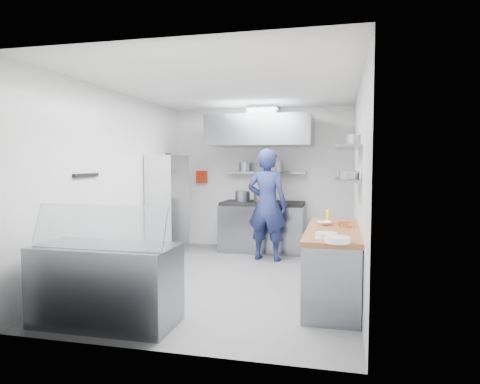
% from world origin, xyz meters
% --- Properties ---
extents(floor, '(5.00, 5.00, 0.00)m').
position_xyz_m(floor, '(0.00, 0.00, 0.00)').
color(floor, '#59595C').
rests_on(floor, ground).
extents(ceiling, '(5.00, 5.00, 0.00)m').
position_xyz_m(ceiling, '(0.00, 0.00, 2.80)').
color(ceiling, silver).
rests_on(ceiling, wall_back).
extents(wall_back, '(3.60, 2.80, 0.02)m').
position_xyz_m(wall_back, '(0.00, 2.50, 1.40)').
color(wall_back, white).
rests_on(wall_back, floor).
extents(wall_front, '(3.60, 2.80, 0.02)m').
position_xyz_m(wall_front, '(0.00, -2.50, 1.40)').
color(wall_front, white).
rests_on(wall_front, floor).
extents(wall_left, '(2.80, 5.00, 0.02)m').
position_xyz_m(wall_left, '(-1.80, 0.00, 1.40)').
color(wall_left, white).
rests_on(wall_left, floor).
extents(wall_right, '(2.80, 5.00, 0.02)m').
position_xyz_m(wall_right, '(1.80, 0.00, 1.40)').
color(wall_right, white).
rests_on(wall_right, floor).
extents(gas_range, '(1.60, 0.80, 0.90)m').
position_xyz_m(gas_range, '(0.10, 2.10, 0.45)').
color(gas_range, gray).
rests_on(gas_range, floor).
extents(cooktop, '(1.57, 0.78, 0.06)m').
position_xyz_m(cooktop, '(0.10, 2.10, 0.93)').
color(cooktop, black).
rests_on(cooktop, gas_range).
extents(stock_pot_left, '(0.30, 0.30, 0.20)m').
position_xyz_m(stock_pot_left, '(-0.30, 2.10, 1.06)').
color(stock_pot_left, slate).
rests_on(stock_pot_left, cooktop).
extents(stock_pot_mid, '(0.34, 0.34, 0.24)m').
position_xyz_m(stock_pot_mid, '(0.11, 2.00, 1.08)').
color(stock_pot_mid, slate).
rests_on(stock_pot_mid, cooktop).
extents(over_range_shelf, '(1.60, 0.30, 0.04)m').
position_xyz_m(over_range_shelf, '(0.10, 2.34, 1.52)').
color(over_range_shelf, gray).
rests_on(over_range_shelf, wall_back).
extents(shelf_pot_a, '(0.27, 0.27, 0.18)m').
position_xyz_m(shelf_pot_a, '(-0.29, 2.32, 1.63)').
color(shelf_pot_a, slate).
rests_on(shelf_pot_a, over_range_shelf).
extents(shelf_pot_b, '(0.28, 0.28, 0.22)m').
position_xyz_m(shelf_pot_b, '(0.34, 2.16, 1.65)').
color(shelf_pot_b, slate).
rests_on(shelf_pot_b, over_range_shelf).
extents(extractor_hood, '(1.90, 1.15, 0.55)m').
position_xyz_m(extractor_hood, '(0.10, 1.93, 2.30)').
color(extractor_hood, gray).
rests_on(extractor_hood, wall_back).
extents(hood_duct, '(0.55, 0.55, 0.24)m').
position_xyz_m(hood_duct, '(0.10, 2.15, 2.68)').
color(hood_duct, slate).
rests_on(hood_duct, extractor_hood).
extents(red_firebox, '(0.22, 0.10, 0.26)m').
position_xyz_m(red_firebox, '(-1.25, 2.44, 1.42)').
color(red_firebox, '#AA230D').
rests_on(red_firebox, wall_back).
extents(chef, '(0.78, 0.57, 1.96)m').
position_xyz_m(chef, '(0.31, 1.36, 0.98)').
color(chef, navy).
rests_on(chef, floor).
extents(wire_rack, '(0.50, 0.90, 1.85)m').
position_xyz_m(wire_rack, '(-1.53, 1.30, 0.93)').
color(wire_rack, silver).
rests_on(wire_rack, floor).
extents(rack_bin_a, '(0.18, 0.22, 0.20)m').
position_xyz_m(rack_bin_a, '(-1.53, 1.00, 0.80)').
color(rack_bin_a, white).
rests_on(rack_bin_a, wire_rack).
extents(rack_bin_b, '(0.13, 0.17, 0.15)m').
position_xyz_m(rack_bin_b, '(-1.53, 1.33, 1.30)').
color(rack_bin_b, yellow).
rests_on(rack_bin_b, wire_rack).
extents(rack_jar, '(0.10, 0.10, 0.18)m').
position_xyz_m(rack_jar, '(-1.48, 1.22, 1.80)').
color(rack_jar, black).
rests_on(rack_jar, wire_rack).
extents(knife_strip, '(0.04, 0.55, 0.05)m').
position_xyz_m(knife_strip, '(-1.78, -0.90, 1.55)').
color(knife_strip, black).
rests_on(knife_strip, wall_left).
extents(prep_counter_base, '(0.62, 2.00, 0.84)m').
position_xyz_m(prep_counter_base, '(1.48, -0.60, 0.42)').
color(prep_counter_base, gray).
rests_on(prep_counter_base, floor).
extents(prep_counter_top, '(0.65, 2.04, 0.06)m').
position_xyz_m(prep_counter_top, '(1.48, -0.60, 0.87)').
color(prep_counter_top, '#975735').
rests_on(prep_counter_top, prep_counter_base).
extents(plate_stack_a, '(0.26, 0.26, 0.06)m').
position_xyz_m(plate_stack_a, '(1.54, -1.56, 0.93)').
color(plate_stack_a, white).
rests_on(plate_stack_a, prep_counter_top).
extents(plate_stack_b, '(0.24, 0.24, 0.06)m').
position_xyz_m(plate_stack_b, '(1.42, -1.32, 0.93)').
color(plate_stack_b, white).
rests_on(plate_stack_b, prep_counter_top).
extents(copper_pan, '(0.17, 0.17, 0.06)m').
position_xyz_m(copper_pan, '(1.63, -0.43, 0.93)').
color(copper_pan, '#CF673A').
rests_on(copper_pan, prep_counter_top).
extents(squeeze_bottle, '(0.06, 0.06, 0.18)m').
position_xyz_m(squeeze_bottle, '(1.41, -0.12, 0.99)').
color(squeeze_bottle, yellow).
rests_on(squeeze_bottle, prep_counter_top).
extents(mixing_bowl, '(0.26, 0.26, 0.05)m').
position_xyz_m(mixing_bowl, '(1.36, -0.34, 0.92)').
color(mixing_bowl, white).
rests_on(mixing_bowl, prep_counter_top).
extents(wall_shelf_lower, '(0.30, 1.30, 0.04)m').
position_xyz_m(wall_shelf_lower, '(1.64, -0.30, 1.50)').
color(wall_shelf_lower, gray).
rests_on(wall_shelf_lower, wall_right).
extents(wall_shelf_upper, '(0.30, 1.30, 0.04)m').
position_xyz_m(wall_shelf_upper, '(1.64, -0.30, 1.92)').
color(wall_shelf_upper, gray).
rests_on(wall_shelf_upper, wall_right).
extents(shelf_pot_c, '(0.24, 0.24, 0.10)m').
position_xyz_m(shelf_pot_c, '(1.66, -0.75, 1.57)').
color(shelf_pot_c, slate).
rests_on(shelf_pot_c, wall_shelf_lower).
extents(shelf_pot_d, '(0.23, 0.23, 0.14)m').
position_xyz_m(shelf_pot_d, '(1.74, -0.23, 2.01)').
color(shelf_pot_d, slate).
rests_on(shelf_pot_d, wall_shelf_upper).
extents(display_case, '(1.50, 0.70, 0.85)m').
position_xyz_m(display_case, '(-0.85, -2.00, 0.42)').
color(display_case, gray).
rests_on(display_case, floor).
extents(display_glass, '(1.47, 0.19, 0.42)m').
position_xyz_m(display_glass, '(-0.85, -2.12, 1.07)').
color(display_glass, silver).
rests_on(display_glass, display_case).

